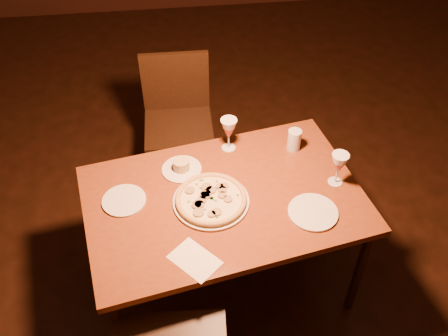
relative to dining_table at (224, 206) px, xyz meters
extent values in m
plane|color=black|center=(-0.09, -0.20, -0.62)|extent=(7.00, 7.00, 0.00)
cube|color=brown|center=(0.00, 0.00, 0.04)|extent=(1.39, 1.03, 0.04)
cylinder|color=black|center=(-0.63, 0.24, -0.30)|extent=(0.05, 0.05, 0.64)
cylinder|color=black|center=(0.63, -0.24, -0.30)|extent=(0.05, 0.05, 0.64)
cylinder|color=black|center=(0.51, 0.45, -0.30)|extent=(0.05, 0.05, 0.64)
cube|color=black|center=(-0.18, 0.82, -0.18)|extent=(0.42, 0.42, 0.04)
cube|color=black|center=(-0.17, 1.01, 0.03)|extent=(0.41, 0.04, 0.39)
cylinder|color=black|center=(-0.34, 0.66, -0.41)|extent=(0.03, 0.03, 0.42)
cylinder|color=black|center=(-0.34, 0.99, -0.41)|extent=(0.03, 0.03, 0.42)
cylinder|color=black|center=(-0.01, 0.65, -0.41)|extent=(0.03, 0.03, 0.42)
cylinder|color=black|center=(-0.01, 0.98, -0.41)|extent=(0.03, 0.03, 0.42)
cylinder|color=silver|center=(-0.06, -0.02, 0.07)|extent=(0.35, 0.35, 0.01)
cylinder|color=beige|center=(-0.06, -0.02, 0.08)|extent=(0.32, 0.32, 0.01)
torus|color=tan|center=(-0.06, -0.02, 0.09)|extent=(0.33, 0.33, 0.03)
cylinder|color=silver|center=(-0.18, 0.20, 0.06)|extent=(0.19, 0.19, 0.01)
cylinder|color=tan|center=(-0.18, 0.20, 0.10)|extent=(0.08, 0.08, 0.05)
cylinder|color=silver|center=(0.39, 0.29, 0.12)|extent=(0.07, 0.07, 0.11)
cylinder|color=silver|center=(-0.46, 0.03, 0.06)|extent=(0.20, 0.20, 0.01)
cylinder|color=silver|center=(0.38, -0.15, 0.07)|extent=(0.22, 0.22, 0.01)
cube|color=white|center=(-0.16, -0.33, 0.06)|extent=(0.23, 0.24, 0.00)
camera|label=1|loc=(-0.19, -1.55, 1.75)|focal=40.00mm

